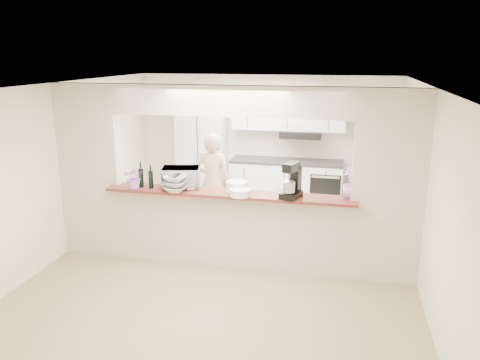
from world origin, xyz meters
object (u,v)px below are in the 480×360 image
(refrigerator, at_px, (374,170))
(toaster_oven, at_px, (181,177))
(person, at_px, (213,183))
(stand_mixer, at_px, (292,182))

(refrigerator, distance_m, toaster_oven, 3.80)
(refrigerator, distance_m, person, 2.98)
(refrigerator, xyz_separation_m, stand_mixer, (-1.19, -2.75, 0.45))
(person, bearing_deg, refrigerator, -153.41)
(refrigerator, relative_size, toaster_oven, 3.36)
(toaster_oven, xyz_separation_m, stand_mixer, (1.56, -0.15, 0.07))
(refrigerator, relative_size, stand_mixer, 3.65)
(refrigerator, xyz_separation_m, toaster_oven, (-2.75, -2.60, 0.38))
(person, bearing_deg, toaster_oven, 83.33)
(toaster_oven, relative_size, person, 0.31)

